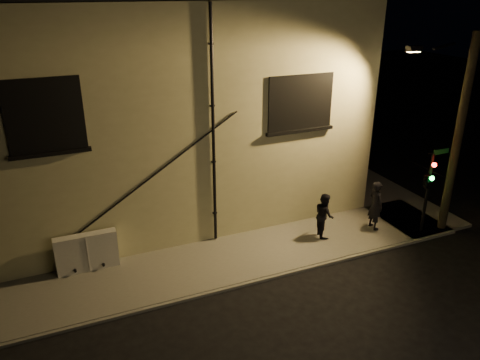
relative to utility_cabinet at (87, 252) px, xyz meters
name	(u,v)px	position (x,y,z in m)	size (l,w,h in m)	color
ground	(296,272)	(6.40, -2.70, -0.77)	(90.00, 90.00, 0.00)	black
sidewalk	(270,210)	(7.62, 1.69, -0.71)	(21.00, 16.00, 0.12)	#5F5F56
building	(140,96)	(3.40, 6.29, 3.63)	(16.20, 12.23, 8.80)	#BAB786
utility_cabinet	(87,252)	(0.00, 0.00, 0.00)	(1.99, 0.34, 1.31)	beige
pedestrian_a	(375,205)	(10.60, -1.35, 0.32)	(0.71, 0.47, 1.95)	black
pedestrian_b	(324,215)	(8.46, -1.10, 0.20)	(0.83, 0.65, 1.71)	black
traffic_signal	(428,180)	(11.98, -2.37, 1.54)	(1.14, 1.89, 3.27)	black
streetlamp_pole	(456,133)	(13.02, -2.32, 3.19)	(2.03, 1.40, 7.52)	black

